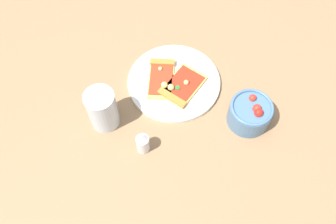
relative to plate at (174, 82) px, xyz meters
The scene contains 7 objects.
ground_plane 0.01m from the plate, 148.72° to the right, with size 2.40×2.40×0.00m, color #93704C.
plate is the anchor object (origin of this frame).
pizza_slice_near 0.04m from the plate, 130.27° to the left, with size 0.14×0.15×0.03m.
pizza_slice_far 0.04m from the plate, 87.92° to the right, with size 0.16×0.13×0.03m.
salad_bowl 0.24m from the plate, 64.46° to the right, with size 0.12×0.12×0.08m.
soda_glass 0.24m from the plate, behind, with size 0.08×0.08×0.13m.
pepper_shaker 0.23m from the plate, 144.95° to the right, with size 0.03×0.03×0.07m.
Camera 1 is at (-0.34, -0.49, 0.89)m, focal length 38.40 mm.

